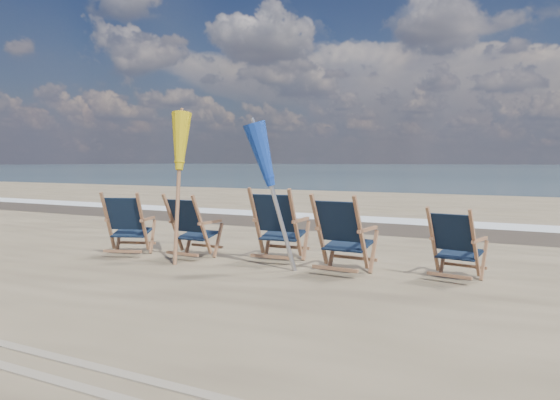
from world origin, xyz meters
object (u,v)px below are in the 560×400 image
at_px(umbrella_yellow, 177,148).
at_px(umbrella_blue, 276,159).
at_px(beach_chair_1, 202,228).
at_px(beach_chair_4, 474,246).
at_px(beach_chair_0, 143,224).
at_px(beach_chair_3, 361,236).
at_px(beach_chair_2, 295,226).

bearing_deg(umbrella_yellow, umbrella_blue, 3.10).
xyz_separation_m(beach_chair_1, beach_chair_4, (3.79, 0.30, -0.03)).
bearing_deg(beach_chair_1, beach_chair_0, 10.77).
height_order(beach_chair_0, umbrella_yellow, umbrella_yellow).
distance_m(beach_chair_3, umbrella_yellow, 2.96).
bearing_deg(beach_chair_0, beach_chair_4, 164.47).
xyz_separation_m(umbrella_yellow, umbrella_blue, (1.59, 0.09, -0.16)).
xyz_separation_m(beach_chair_3, umbrella_yellow, (-2.72, -0.25, 1.14)).
relative_size(beach_chair_1, beach_chair_3, 0.93).
distance_m(beach_chair_2, beach_chair_4, 2.46).
bearing_deg(beach_chair_1, beach_chair_2, -160.83).
xyz_separation_m(beach_chair_0, beach_chair_4, (4.80, 0.46, -0.04)).
xyz_separation_m(beach_chair_0, beach_chair_1, (1.00, 0.16, -0.01)).
height_order(beach_chair_1, umbrella_yellow, umbrella_yellow).
distance_m(umbrella_yellow, umbrella_blue, 1.60).
distance_m(beach_chair_1, beach_chair_3, 2.47).
relative_size(beach_chair_1, umbrella_yellow, 0.45).
bearing_deg(umbrella_yellow, beach_chair_3, 5.22).
bearing_deg(beach_chair_3, umbrella_yellow, 8.45).
relative_size(beach_chair_3, umbrella_yellow, 0.48).
distance_m(beach_chair_2, umbrella_blue, 1.12).
bearing_deg(beach_chair_2, beach_chair_0, 8.72).
height_order(beach_chair_0, beach_chair_3, beach_chair_3).
relative_size(beach_chair_4, umbrella_yellow, 0.42).
height_order(umbrella_yellow, umbrella_blue, umbrella_yellow).
height_order(beach_chair_4, umbrella_yellow, umbrella_yellow).
xyz_separation_m(beach_chair_1, umbrella_yellow, (-0.24, -0.24, 1.18)).
bearing_deg(beach_chair_2, umbrella_yellow, 17.42).
distance_m(beach_chair_4, umbrella_yellow, 4.25).
bearing_deg(beach_chair_0, umbrella_yellow, 153.06).
height_order(beach_chair_1, beach_chair_3, beach_chair_3).
bearing_deg(beach_chair_4, beach_chair_3, 21.88).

